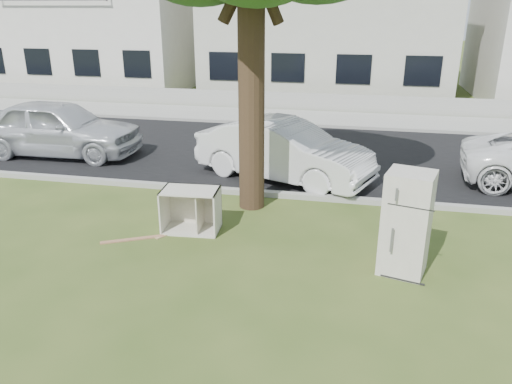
% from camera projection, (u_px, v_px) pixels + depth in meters
% --- Properties ---
extents(ground, '(120.00, 120.00, 0.00)m').
position_uv_depth(ground, '(252.00, 244.00, 9.11)').
color(ground, '#354B1B').
extents(road, '(120.00, 7.00, 0.01)m').
position_uv_depth(road, '(296.00, 154.00, 14.60)').
color(road, black).
rests_on(road, ground).
extents(kerb_near, '(120.00, 0.18, 0.12)m').
position_uv_depth(kerb_near, '(275.00, 197.00, 11.35)').
color(kerb_near, gray).
rests_on(kerb_near, ground).
extents(kerb_far, '(120.00, 0.18, 0.12)m').
position_uv_depth(kerb_far, '(309.00, 127.00, 17.86)').
color(kerb_far, gray).
rests_on(kerb_far, ground).
extents(sidewalk, '(120.00, 2.80, 0.01)m').
position_uv_depth(sidewalk, '(313.00, 118.00, 19.19)').
color(sidewalk, gray).
rests_on(sidewalk, ground).
extents(low_wall, '(120.00, 0.15, 0.70)m').
position_uv_depth(low_wall, '(317.00, 102.00, 20.53)').
color(low_wall, gray).
rests_on(low_wall, ground).
extents(townhouse_left, '(10.20, 8.16, 7.04)m').
position_uv_depth(townhouse_left, '(100.00, 17.00, 26.21)').
color(townhouse_left, beige).
rests_on(townhouse_left, ground).
extents(townhouse_center, '(11.22, 8.16, 7.44)m').
position_uv_depth(townhouse_center, '(330.00, 13.00, 23.84)').
color(townhouse_center, '#B8B8A8').
rests_on(townhouse_center, ground).
extents(fridge, '(0.85, 0.81, 1.71)m').
position_uv_depth(fridge, '(406.00, 223.00, 7.89)').
color(fridge, beige).
rests_on(fridge, ground).
extents(cabinet, '(1.11, 0.74, 0.84)m').
position_uv_depth(cabinet, '(191.00, 210.00, 9.53)').
color(cabinet, beige).
rests_on(cabinet, ground).
extents(plank_a, '(1.07, 0.62, 0.02)m').
position_uv_depth(plank_a, '(132.00, 239.00, 9.26)').
color(plank_a, '#976749').
rests_on(plank_a, ground).
extents(plank_b, '(0.80, 0.67, 0.02)m').
position_uv_depth(plank_b, '(181.00, 223.00, 9.97)').
color(plank_b, tan).
rests_on(plank_b, ground).
extents(plank_c, '(0.47, 0.65, 0.02)m').
position_uv_depth(plank_c, '(172.00, 233.00, 9.53)').
color(plank_c, tan).
rests_on(plank_c, ground).
extents(car_center, '(4.71, 3.06, 1.47)m').
position_uv_depth(car_center, '(284.00, 151.00, 12.28)').
color(car_center, silver).
rests_on(car_center, ground).
extents(car_left, '(4.76, 2.00, 1.61)m').
position_uv_depth(car_left, '(58.00, 128.00, 14.26)').
color(car_left, silver).
rests_on(car_left, ground).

